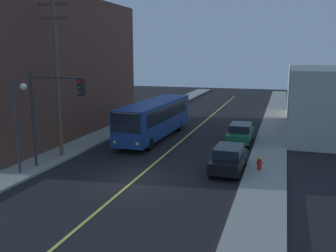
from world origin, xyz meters
TOP-DOWN VIEW (x-y plane):
  - ground_plane at (0.00, 0.00)m, footprint 120.00×120.00m
  - sidewalk_left at (-7.25, 10.00)m, footprint 2.50×90.00m
  - sidewalk_right at (7.25, 10.00)m, footprint 2.50×90.00m
  - lane_stripe_center at (0.00, 15.00)m, footprint 0.16×60.00m
  - building_left_brick at (-13.49, 9.40)m, footprint 10.00×22.66m
  - city_bus at (-2.48, 10.75)m, footprint 2.93×12.22m
  - parked_car_black at (4.98, 3.11)m, footprint 1.89×4.44m
  - parked_car_green at (4.83, 11.00)m, footprint 1.85×4.41m
  - utility_pole_near at (-6.89, 3.00)m, footprint 2.40×0.28m
  - traffic_signal_left_corner at (-5.41, 0.15)m, footprint 3.75×0.48m
  - street_lamp_left at (-6.83, -1.32)m, footprint 0.98×0.40m
  - fire_hydrant at (6.85, 3.54)m, footprint 0.44×0.26m

SIDE VIEW (x-z plane):
  - ground_plane at x=0.00m, z-range 0.00..0.00m
  - lane_stripe_center at x=0.00m, z-range 0.00..0.01m
  - sidewalk_left at x=-7.25m, z-range 0.00..0.15m
  - sidewalk_right at x=7.25m, z-range 0.00..0.15m
  - fire_hydrant at x=6.85m, z-range 0.16..1.00m
  - parked_car_black at x=4.98m, z-range 0.03..1.65m
  - parked_car_green at x=4.83m, z-range 0.03..1.65m
  - city_bus at x=-2.48m, z-range 0.22..3.42m
  - street_lamp_left at x=-6.83m, z-range 0.99..6.49m
  - traffic_signal_left_corner at x=-5.41m, z-range 1.30..7.30m
  - building_left_brick at x=-13.49m, z-range 0.00..12.12m
  - utility_pole_near at x=-6.89m, z-range 0.67..11.63m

